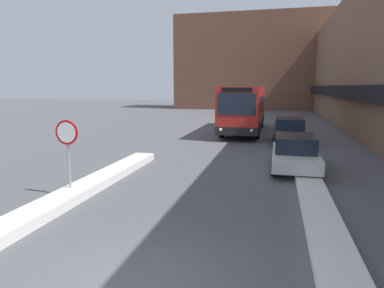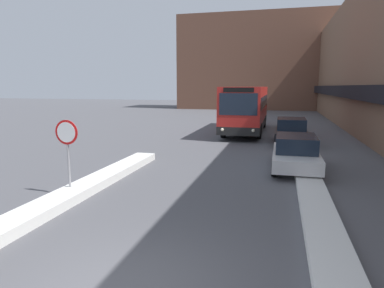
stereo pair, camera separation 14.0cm
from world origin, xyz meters
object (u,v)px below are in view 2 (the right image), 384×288
(parked_car_back, at_px, (291,131))
(parked_car_front, at_px, (296,152))
(city_bus, at_px, (246,108))
(stop_sign, at_px, (67,141))

(parked_car_back, bearing_deg, parked_car_front, -90.00)
(city_bus, height_order, parked_car_back, city_bus)
(parked_car_front, distance_m, parked_car_back, 6.88)
(parked_car_back, height_order, stop_sign, stop_sign)
(parked_car_front, bearing_deg, city_bus, 105.45)
(parked_car_front, xyz_separation_m, parked_car_back, (-0.00, 6.88, 0.03))
(parked_car_front, relative_size, stop_sign, 1.80)
(city_bus, relative_size, parked_car_front, 2.45)
(parked_car_back, bearing_deg, stop_sign, -119.55)
(parked_car_front, height_order, stop_sign, stop_sign)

